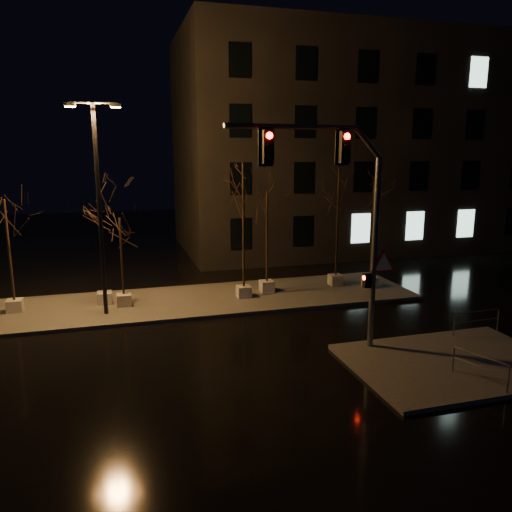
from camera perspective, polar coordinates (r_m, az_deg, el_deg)
name	(u,v)px	position (r m, az deg, el deg)	size (l,w,h in m)	color
ground	(216,350)	(18.58, -4.59, -10.65)	(90.00, 90.00, 0.00)	black
median	(191,301)	(24.12, -7.44, -5.14)	(22.00, 5.00, 0.15)	#44433D
sidewalk_corner	(454,363)	(18.55, 21.65, -11.29)	(7.00, 5.00, 0.15)	#44433D
building	(350,145)	(38.89, 10.69, 12.32)	(25.00, 12.00, 15.00)	black
tree_0	(6,225)	(23.81, -26.63, 3.20)	(1.80, 1.80, 5.11)	#AFAEA4
tree_1	(99,217)	(23.53, -17.46, 4.30)	(1.80, 1.80, 5.36)	#AFAEA4
tree_2	(121,238)	(23.09, -15.22, 2.01)	(1.80, 1.80, 4.16)	#AFAEA4
tree_3	(243,194)	(23.39, -1.47, 7.14)	(1.80, 1.80, 6.61)	#AFAEA4
tree_4	(267,214)	(24.50, 1.27, 4.84)	(1.80, 1.80, 5.19)	#AFAEA4
tree_5	(338,195)	(25.99, 9.39, 6.85)	(1.80, 1.80, 6.24)	#AFAEA4
tree_6	(374,202)	(25.91, 13.32, 6.01)	(1.80, 1.80, 5.85)	#AFAEA4
traffic_signal_mast	(345,207)	(17.05, 10.10, 5.50)	(6.37, 0.62, 7.79)	#5C5F64
streetlight_main	(99,196)	(21.90, -17.55, 6.59)	(2.23, 0.53, 8.90)	black
guard_rail_a	(477,319)	(21.28, 23.91, -6.57)	(2.11, 0.09, 0.91)	#5C5F64
guard_rail_b	(480,365)	(17.06, 24.22, -11.26)	(0.65, 1.73, 0.87)	#5C5F64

